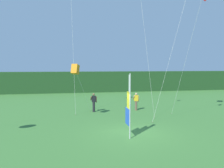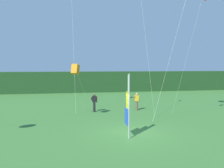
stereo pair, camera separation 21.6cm
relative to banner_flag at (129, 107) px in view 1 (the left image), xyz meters
The scene contains 6 objects.
ground_plane 1.90m from the banner_flag, 54.55° to the left, with size 120.00×120.00×0.00m, color #3D7533.
distant_treeline 23.98m from the banner_flag, 88.96° to the left, with size 80.00×2.40×3.15m, color #1E421E.
banner_flag is the anchor object (origin of this frame).
person_near_banner 7.91m from the banner_flag, 97.98° to the left, with size 0.55×0.48×1.65m.
person_mid_field 8.33m from the banner_flag, 70.27° to the left, with size 0.55×0.48×1.60m.
kite_orange_box_4 6.12m from the banner_flag, 118.68° to the left, with size 1.81×3.25×4.22m.
Camera 1 is at (-3.88, -13.45, 4.07)m, focal length 38.06 mm.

